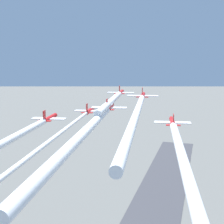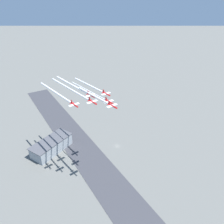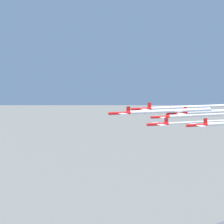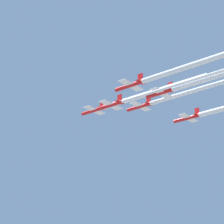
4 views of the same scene
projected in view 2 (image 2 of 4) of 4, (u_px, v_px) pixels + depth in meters
ground_plane at (117, 146)px, 217.89m from camera, size 3000.00×3000.00×0.00m
runway_strip at (112, 189)px, 170.52m from camera, size 219.47×415.93×0.20m
hangar at (52, 146)px, 208.52m from camera, size 41.18×17.59×11.96m
jet_0 at (112, 106)px, 135.68m from camera, size 8.00×8.24×2.77m
jet_1 at (109, 102)px, 149.08m from camera, size 8.00×8.24×2.77m
jet_2 at (92, 102)px, 139.39m from camera, size 8.00×8.24×2.77m
jet_3 at (106, 94)px, 160.75m from camera, size 8.00×8.24×2.77m
jet_4 at (91, 95)px, 151.70m from camera, size 8.00×8.24×2.77m
jet_5 at (74, 105)px, 145.40m from camera, size 8.00×8.24×2.77m
smoke_trail_0 at (93, 95)px, 149.48m from camera, size 10.97×32.50×1.38m
smoke_trail_1 at (87, 90)px, 166.51m from camera, size 13.46×42.68×0.71m
smoke_trail_2 at (69, 88)px, 159.04m from camera, size 15.82×49.17×1.18m
smoke_trail_3 at (88, 85)px, 176.30m from camera, size 12.39×37.49×1.28m
smoke_trail_4 at (71, 85)px, 169.41m from camera, size 14.34×43.66×1.39m
smoke_trail_5 at (55, 92)px, 163.85m from camera, size 14.99×45.81×1.40m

